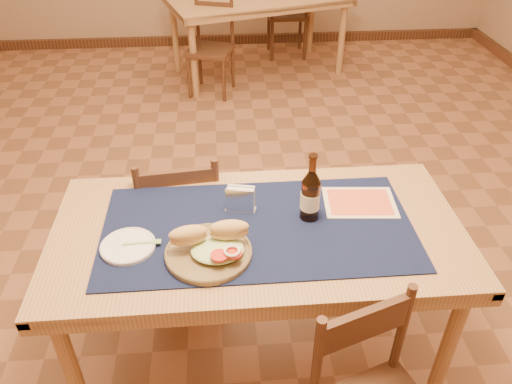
{
  "coord_description": "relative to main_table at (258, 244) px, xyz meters",
  "views": [
    {
      "loc": [
        -0.13,
        -2.28,
        1.99
      ],
      "look_at": [
        0.0,
        -0.7,
        0.85
      ],
      "focal_mm": 35.0,
      "sensor_mm": 36.0,
      "label": 1
    }
  ],
  "objects": [
    {
      "name": "main_table",
      "position": [
        0.0,
        0.0,
        0.0
      ],
      "size": [
        1.6,
        0.8,
        0.75
      ],
      "color": "#A3804C",
      "rests_on": "ground"
    },
    {
      "name": "placemat",
      "position": [
        0.0,
        0.0,
        0.09
      ],
      "size": [
        1.2,
        0.6,
        0.01
      ],
      "primitive_type": "cube",
      "color": "#0F1B39",
      "rests_on": "main_table"
    },
    {
      "name": "baseboard",
      "position": [
        0.0,
        0.8,
        -0.62
      ],
      "size": [
        6.0,
        7.0,
        0.1
      ],
      "color": "#4F2C1C",
      "rests_on": "ground"
    },
    {
      "name": "back_table",
      "position": [
        0.28,
        3.39,
        0.0
      ],
      "size": [
        1.84,
        1.29,
        0.75
      ],
      "color": "#A3804C",
      "rests_on": "ground"
    },
    {
      "name": "chair_main_far",
      "position": [
        -0.34,
        0.47,
        -0.22
      ],
      "size": [
        0.43,
        0.43,
        0.85
      ],
      "color": "#4F2C1C",
      "rests_on": "ground"
    },
    {
      "name": "chair_back_near",
      "position": [
        -0.18,
        2.97,
        -0.24
      ],
      "size": [
        0.47,
        0.47,
        0.82
      ],
      "color": "#4F2C1C",
      "rests_on": "ground"
    },
    {
      "name": "chair_back_far",
      "position": [
        0.63,
        3.82,
        -0.2
      ],
      "size": [
        0.41,
        0.41,
        0.89
      ],
      "color": "#4F2C1C",
      "rests_on": "ground"
    },
    {
      "name": "sandwich_plate",
      "position": [
        -0.18,
        -0.14,
        0.12
      ],
      "size": [
        0.32,
        0.32,
        0.12
      ],
      "color": "brown",
      "rests_on": "placemat"
    },
    {
      "name": "side_plate",
      "position": [
        -0.49,
        -0.08,
        0.1
      ],
      "size": [
        0.2,
        0.2,
        0.02
      ],
      "color": "silver",
      "rests_on": "placemat"
    },
    {
      "name": "fork",
      "position": [
        -0.43,
        -0.08,
        0.1
      ],
      "size": [
        0.14,
        0.03,
        0.0
      ],
      "color": "#82BD67",
      "rests_on": "side_plate"
    },
    {
      "name": "beer_bottle",
      "position": [
        0.21,
        0.04,
        0.19
      ],
      "size": [
        0.08,
        0.08,
        0.29
      ],
      "color": "#46230C",
      "rests_on": "placemat"
    },
    {
      "name": "napkin_holder",
      "position": [
        -0.06,
        0.11,
        0.14
      ],
      "size": [
        0.13,
        0.07,
        0.11
      ],
      "color": "white",
      "rests_on": "placemat"
    },
    {
      "name": "menu_card",
      "position": [
        0.43,
        0.12,
        0.09
      ],
      "size": [
        0.31,
        0.24,
        0.01
      ],
      "color": "beige",
      "rests_on": "placemat"
    }
  ]
}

